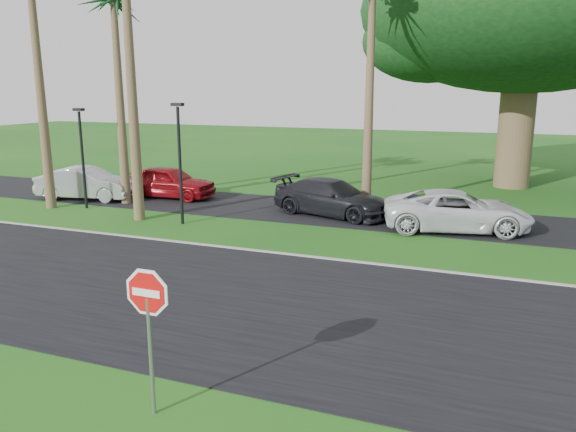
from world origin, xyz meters
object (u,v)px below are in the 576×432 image
Objects in this scene: car_silver at (86,184)px; car_minivan at (457,211)px; stop_sign_near at (148,312)px; car_red at (169,182)px; car_dark at (332,198)px.

car_silver is 16.84m from car_minivan.
car_silver is at bearing 133.35° from stop_sign_near.
car_red is at bearing 121.91° from stop_sign_near.
stop_sign_near reaches higher than car_minivan.
car_dark is at bearing 69.04° from car_minivan.
car_red is at bearing -73.69° from car_silver.
stop_sign_near is at bearing -159.74° from car_dark.
stop_sign_near is 0.57× the size of car_silver.
car_red is at bearing 71.09° from car_minivan.
car_silver is 1.03× the size of car_red.
stop_sign_near reaches higher than car_silver.
stop_sign_near is at bearing -147.58° from car_silver.
car_red reaches higher than car_dark.
car_minivan is (3.58, 14.22, -1.03)m from stop_sign_near.
stop_sign_near is 15.11m from car_dark.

